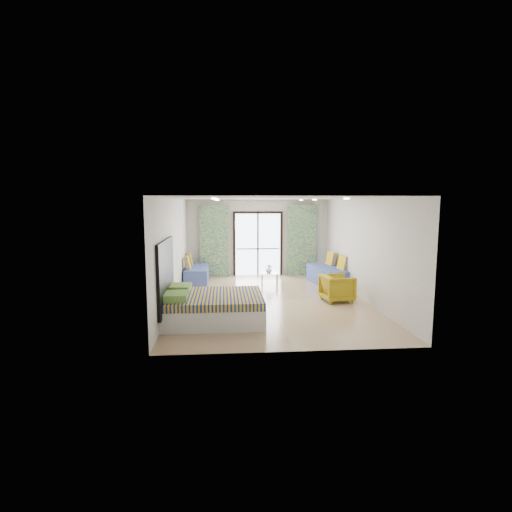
{
  "coord_description": "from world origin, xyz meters",
  "views": [
    {
      "loc": [
        -1.21,
        -10.37,
        2.59
      ],
      "look_at": [
        -0.34,
        0.31,
        1.15
      ],
      "focal_mm": 28.0,
      "sensor_mm": 36.0,
      "label": 1
    }
  ],
  "objects": [
    {
      "name": "coffee_table",
      "position": [
        0.24,
        2.1,
        0.32
      ],
      "size": [
        0.59,
        0.59,
        0.63
      ],
      "rotation": [
        0.0,
        0.0,
        -0.08
      ],
      "color": "silver",
      "rests_on": "floor"
    },
    {
      "name": "downlight_f",
      "position": [
        1.4,
        3.0,
        2.67
      ],
      "size": [
        0.12,
        0.12,
        0.02
      ],
      "primitive_type": "cylinder",
      "color": "#FFE0B2",
      "rests_on": "ceiling"
    },
    {
      "name": "downlight_e",
      "position": [
        -1.4,
        3.0,
        2.67
      ],
      "size": [
        0.12,
        0.12,
        0.02
      ],
      "primitive_type": "cylinder",
      "color": "#FFE0B2",
      "rests_on": "ceiling"
    },
    {
      "name": "balcony_door",
      "position": [
        0.0,
        3.72,
        1.26
      ],
      "size": [
        1.76,
        0.08,
        2.28
      ],
      "color": "black",
      "rests_on": "floor"
    },
    {
      "name": "downlight_d",
      "position": [
        1.4,
        1.0,
        2.67
      ],
      "size": [
        0.12,
        0.12,
        0.02
      ],
      "primitive_type": "cylinder",
      "color": "#FFE0B2",
      "rests_on": "ceiling"
    },
    {
      "name": "daybed_right",
      "position": [
        2.12,
        1.89,
        0.31
      ],
      "size": [
        1.04,
        2.08,
        0.98
      ],
      "rotation": [
        0.0,
        0.0,
        0.14
      ],
      "color": "#3F5197",
      "rests_on": "floor"
    },
    {
      "name": "downlight_b",
      "position": [
        1.4,
        -2.0,
        2.67
      ],
      "size": [
        0.12,
        0.12,
        0.02
      ],
      "primitive_type": "cylinder",
      "color": "#FFE0B2",
      "rests_on": "ceiling"
    },
    {
      "name": "daybed_left",
      "position": [
        -2.12,
        2.56,
        0.29
      ],
      "size": [
        0.75,
        1.88,
        0.92
      ],
      "rotation": [
        0.0,
        0.0,
        0.01
      ],
      "color": "#3F5197",
      "rests_on": "floor"
    },
    {
      "name": "armchair",
      "position": [
        1.76,
        -0.28,
        0.39
      ],
      "size": [
        0.8,
        0.84,
        0.77
      ],
      "primitive_type": "imported",
      "rotation": [
        0.0,
        0.0,
        1.71
      ],
      "color": "#AB9016",
      "rests_on": "floor"
    },
    {
      "name": "downlight_a",
      "position": [
        -1.4,
        -2.0,
        2.67
      ],
      "size": [
        0.12,
        0.12,
        0.02
      ],
      "primitive_type": "cylinder",
      "color": "#FFE0B2",
      "rests_on": "ceiling"
    },
    {
      "name": "wall_left",
      "position": [
        -2.5,
        0.0,
        1.35
      ],
      "size": [
        0.01,
        7.5,
        2.7
      ],
      "primitive_type": null,
      "color": "silver",
      "rests_on": "ground"
    },
    {
      "name": "wall_right",
      "position": [
        2.5,
        0.0,
        1.35
      ],
      "size": [
        0.01,
        7.5,
        2.7
      ],
      "primitive_type": null,
      "color": "silver",
      "rests_on": "ground"
    },
    {
      "name": "headboard",
      "position": [
        -2.46,
        -1.81,
        1.05
      ],
      "size": [
        0.06,
        2.1,
        1.5
      ],
      "primitive_type": "cube",
      "color": "black",
      "rests_on": "floor"
    },
    {
      "name": "wall_front",
      "position": [
        0.0,
        -3.75,
        1.35
      ],
      "size": [
        5.0,
        0.01,
        2.7
      ],
      "primitive_type": null,
      "color": "silver",
      "rests_on": "ground"
    },
    {
      "name": "ceiling",
      "position": [
        0.0,
        0.0,
        2.7
      ],
      "size": [
        5.0,
        7.5,
        0.01
      ],
      "primitive_type": null,
      "color": "silver",
      "rests_on": "ground"
    },
    {
      "name": "bed",
      "position": [
        -1.48,
        -1.81,
        0.31
      ],
      "size": [
        2.15,
        1.76,
        0.74
      ],
      "color": "silver",
      "rests_on": "floor"
    },
    {
      "name": "wall_back",
      "position": [
        0.0,
        3.75,
        1.35
      ],
      "size": [
        5.0,
        0.01,
        2.7
      ],
      "primitive_type": null,
      "color": "silver",
      "rests_on": "ground"
    },
    {
      "name": "curtain_right",
      "position": [
        1.55,
        3.57,
        1.25
      ],
      "size": [
        1.0,
        0.1,
        2.5
      ],
      "primitive_type": "cube",
      "color": "silver",
      "rests_on": "floor"
    },
    {
      "name": "floor",
      "position": [
        0.0,
        0.0,
        0.0
      ],
      "size": [
        5.0,
        7.5,
        0.01
      ],
      "primitive_type": null,
      "color": "#A28361",
      "rests_on": "ground"
    },
    {
      "name": "vase",
      "position": [
        0.21,
        2.07,
        0.46
      ],
      "size": [
        0.21,
        0.22,
        0.2
      ],
      "primitive_type": "imported",
      "rotation": [
        0.0,
        0.0,
        -0.02
      ],
      "color": "white",
      "rests_on": "coffee_table"
    },
    {
      "name": "curtain_left",
      "position": [
        -1.55,
        3.57,
        1.25
      ],
      "size": [
        1.0,
        0.1,
        2.5
      ],
      "primitive_type": "cube",
      "color": "silver",
      "rests_on": "floor"
    },
    {
      "name": "switch_plate",
      "position": [
        -2.47,
        -0.56,
        1.05
      ],
      "size": [
        0.02,
        0.1,
        0.1
      ],
      "primitive_type": "cube",
      "color": "silver",
      "rests_on": "wall_left"
    },
    {
      "name": "downlight_c",
      "position": [
        -1.4,
        1.0,
        2.67
      ],
      "size": [
        0.12,
        0.12,
        0.02
      ],
      "primitive_type": "cylinder",
      "color": "#FFE0B2",
      "rests_on": "ceiling"
    },
    {
      "name": "balcony_rail",
      "position": [
        0.0,
        3.73,
        0.95
      ],
      "size": [
        1.52,
        0.03,
        0.04
      ],
      "primitive_type": "cube",
      "color": "#595451",
      "rests_on": "balcony_door"
    }
  ]
}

